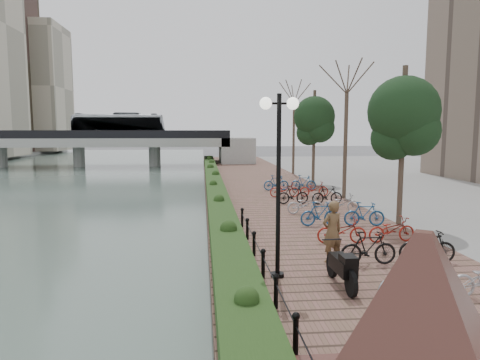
{
  "coord_description": "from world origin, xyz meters",
  "views": [
    {
      "loc": [
        -0.18,
        -7.94,
        4.41
      ],
      "look_at": [
        1.63,
        12.62,
        2.0
      ],
      "focal_mm": 32.0,
      "sensor_mm": 36.0,
      "label": 1
    }
  ],
  "objects": [
    {
      "name": "ground",
      "position": [
        0.0,
        0.0,
        0.0
      ],
      "size": [
        220.0,
        220.0,
        0.0
      ],
      "primitive_type": "plane",
      "color": "#59595B",
      "rests_on": "ground"
    },
    {
      "name": "river_water",
      "position": [
        -15.0,
        25.0,
        0.01
      ],
      "size": [
        30.0,
        130.0,
        0.02
      ],
      "primitive_type": "cube",
      "color": "#4E6259",
      "rests_on": "ground"
    },
    {
      "name": "promenade",
      "position": [
        4.0,
        17.5,
        0.25
      ],
      "size": [
        8.0,
        75.0,
        0.5
      ],
      "primitive_type": "cube",
      "color": "brown",
      "rests_on": "ground"
    },
    {
      "name": "hedge",
      "position": [
        0.6,
        20.0,
        0.8
      ],
      "size": [
        1.1,
        56.0,
        0.6
      ],
      "primitive_type": "cube",
      "color": "#223E16",
      "rests_on": "promenade"
    },
    {
      "name": "chain_fence",
      "position": [
        1.4,
        2.0,
        0.85
      ],
      "size": [
        0.1,
        14.1,
        0.7
      ],
      "color": "black",
      "rests_on": "promenade"
    },
    {
      "name": "granite_monument",
      "position": [
        2.56,
        -2.94,
        1.84
      ],
      "size": [
        4.17,
        4.17,
        2.65
      ],
      "color": "#4E2A21",
      "rests_on": "promenade"
    },
    {
      "name": "lamppost",
      "position": [
        1.79,
        3.03,
        3.99
      ],
      "size": [
        1.02,
        0.32,
        4.84
      ],
      "color": "black",
      "rests_on": "promenade"
    },
    {
      "name": "motorcycle",
      "position": [
        3.26,
        2.19,
        1.03
      ],
      "size": [
        0.58,
        1.72,
        1.07
      ],
      "primitive_type": null,
      "rotation": [
        0.0,
        0.0,
        0.03
      ],
      "color": "black",
      "rests_on": "promenade"
    },
    {
      "name": "pedestrian",
      "position": [
        3.62,
        4.15,
        1.42
      ],
      "size": [
        0.78,
        0.64,
        1.85
      ],
      "primitive_type": "imported",
      "rotation": [
        0.0,
        0.0,
        3.47
      ],
      "color": "brown",
      "rests_on": "promenade"
    },
    {
      "name": "bicycle_parking",
      "position": [
        5.5,
        10.07,
        0.97
      ],
      "size": [
        2.4,
        19.89,
        1.0
      ],
      "color": "#A7A7AB",
      "rests_on": "promenade"
    },
    {
      "name": "street_trees",
      "position": [
        8.0,
        12.68,
        3.69
      ],
      "size": [
        3.2,
        37.12,
        6.8
      ],
      "color": "#3D3024",
      "rests_on": "promenade"
    },
    {
      "name": "bridge",
      "position": [
        -14.0,
        45.0,
        3.37
      ],
      "size": [
        36.0,
        10.77,
        6.5
      ],
      "color": "#969691",
      "rests_on": "ground"
    }
  ]
}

